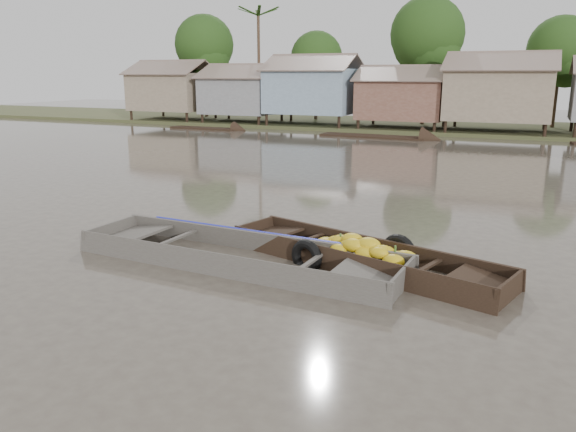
% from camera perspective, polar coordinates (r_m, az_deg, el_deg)
% --- Properties ---
extents(ground, '(120.00, 120.00, 0.00)m').
position_cam_1_polar(ground, '(12.18, -1.10, -4.86)').
color(ground, '#4A4139').
rests_on(ground, ground).
extents(riverbank, '(120.00, 12.47, 10.22)m').
position_cam_1_polar(riverbank, '(42.36, 21.61, 12.09)').
color(riverbank, '#384723').
rests_on(riverbank, ground).
extents(banana_boat, '(6.52, 3.25, 0.89)m').
position_cam_1_polar(banana_boat, '(12.14, 7.13, -4.01)').
color(banana_boat, black).
rests_on(banana_boat, ground).
extents(viewer_boat, '(7.52, 2.36, 0.60)m').
position_cam_1_polar(viewer_boat, '(12.27, -4.95, -4.46)').
color(viewer_boat, '#433D39').
rests_on(viewer_boat, ground).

